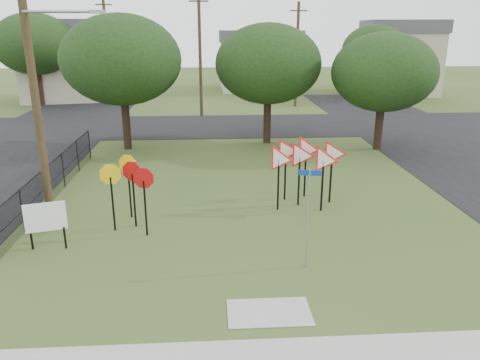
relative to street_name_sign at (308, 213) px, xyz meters
name	(u,v)px	position (x,y,z in m)	size (l,w,h in m)	color
ground	(259,265)	(-1.32, 0.20, -1.66)	(140.00, 140.00, 0.00)	#30461A
street_right	(474,162)	(10.68, 10.20, -1.65)	(8.00, 50.00, 0.02)	black
street_far	(230,126)	(-1.32, 20.20, -1.65)	(60.00, 8.00, 0.02)	black
curb_pad	(269,312)	(-1.32, -2.20, -1.65)	(2.00, 1.20, 0.02)	gray
street_name_sign	(308,213)	(0.00, 0.00, 0.00)	(0.59, 0.14, 2.89)	gray
stop_sign_cluster	(129,179)	(-5.38, 3.15, 0.08)	(1.84, 1.86, 2.33)	black
yield_sign_cluster	(304,158)	(0.87, 4.99, 0.19)	(3.16, 2.18, 2.52)	black
info_board	(46,219)	(-7.69, 1.63, -0.66)	(1.17, 0.37, 1.51)	black
utility_pole_main	(33,68)	(-8.56, 4.69, 3.55)	(3.55, 0.33, 10.00)	#43331E
far_pole_a	(200,54)	(-3.32, 24.20, 2.94)	(1.40, 0.24, 9.00)	#43331E
far_pole_b	(297,54)	(4.68, 28.20, 2.68)	(1.40, 0.24, 8.50)	#43331E
far_pole_c	(107,51)	(-11.32, 30.20, 2.94)	(1.40, 0.24, 9.00)	#43331E
fence_run	(55,178)	(-8.92, 6.45, -0.88)	(0.05, 11.55, 1.50)	black
house_left	(74,59)	(-15.32, 34.20, 1.99)	(10.58, 8.88, 7.20)	#BFB599
house_mid	(258,60)	(2.68, 40.20, 1.48)	(8.40, 8.40, 6.20)	#BFB599
house_right	(399,57)	(16.68, 36.20, 1.99)	(8.30, 8.30, 7.20)	#BFB599
tree_near_left	(121,60)	(-7.32, 14.20, 3.19)	(6.40, 6.40, 7.27)	black
tree_near_mid	(268,64)	(0.68, 15.20, 2.88)	(6.00, 6.00, 6.80)	black
tree_near_right	(384,72)	(6.68, 13.20, 2.56)	(5.60, 5.60, 6.33)	black
tree_far_left	(35,44)	(-17.32, 30.20, 3.51)	(6.80, 6.80, 7.73)	black
tree_far_right	(375,50)	(12.68, 32.20, 2.88)	(6.00, 6.00, 6.80)	black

